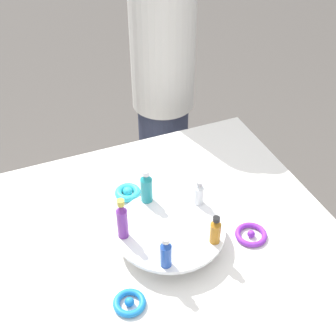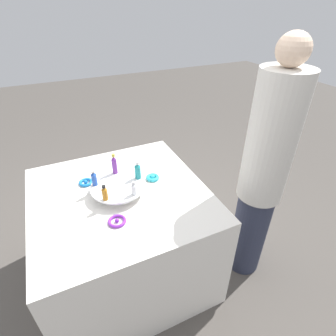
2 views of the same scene
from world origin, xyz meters
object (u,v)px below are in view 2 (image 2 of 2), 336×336
Objects in this scene: bottle_amber at (105,193)px; ribbon_bow_purple at (117,221)px; bottle_clear at (134,189)px; ribbon_bow_blue at (86,182)px; person_figure at (262,177)px; ribbon_bow_teal at (153,177)px; display_stand at (118,188)px; bottle_blue at (94,178)px; bottle_teal at (138,171)px; bottle_purple at (114,164)px.

bottle_amber is 0.97× the size of ribbon_bow_purple.
ribbon_bow_blue is at bearing 36.59° from bottle_clear.
ribbon_bow_teal is at bearing -11.17° from person_figure.
bottle_blue reaches higher than display_stand.
bottle_teal is 0.80m from person_figure.
bottle_blue is at bearing 44.91° from bottle_clear.
ribbon_bow_blue is 1.02× the size of ribbon_bow_teal.
bottle_clear is at bearing -143.41° from ribbon_bow_blue.
bottle_purple reaches higher than bottle_teal.
display_stand is 2.36× the size of bottle_purple.
bottle_amber is 0.06× the size of person_figure.
bottle_amber reaches higher than ribbon_bow_purple.
ribbon_bow_teal is (-0.01, -0.38, -0.10)m from bottle_blue.
bottle_clear reaches higher than ribbon_bow_purple.
ribbon_bow_teal is (-0.09, -0.23, -0.12)m from bottle_purple.
bottle_clear is at bearing -50.87° from ribbon_bow_purple.
display_stand is 0.17m from bottle_purple.
ribbon_bow_purple is at bearing 131.94° from ribbon_bow_teal.
bottle_teal is 1.37× the size of ribbon_bow_teal.
ribbon_bow_purple is 0.06× the size of person_figure.
bottle_blue is 0.27m from bottle_clear.
ribbon_bow_purple is at bearing 165.14° from bottle_purple.
bottle_purple is at bearing -9.09° from display_stand.
bottle_amber is at bearing 80.91° from bottle_clear.
ribbon_bow_blue reaches higher than ribbon_bow_purple.
ribbon_bow_teal is at bearing -108.06° from ribbon_bow_blue.
bottle_clear is at bearing -171.09° from bottle_purple.
bottle_amber is 0.40m from ribbon_bow_teal.
bottle_clear is (-0.15, 0.08, -0.02)m from bottle_teal.
bottle_clear is 0.98× the size of ribbon_bow_blue.
bottle_purple is at bearing 69.08° from ribbon_bow_teal.
bottle_blue is 1.05× the size of ribbon_bow_purple.
bottle_clear is 0.89× the size of ribbon_bow_purple.
ribbon_bow_teal is (0.18, -0.19, -0.09)m from bottle_clear.
bottle_clear reaches higher than display_stand.
bottle_blue is at bearing 80.91° from bottle_teal.
bottle_clear is 1.00× the size of ribbon_bow_teal.
bottle_purple is at bearing -14.86° from ribbon_bow_purple.
bottle_amber is at bearing 8.40° from ribbon_bow_purple.
bottle_amber is (-0.10, 0.10, 0.07)m from display_stand.
bottle_amber is at bearing 134.91° from display_stand.
ribbon_bow_teal is (0.15, -0.35, -0.09)m from bottle_amber.
bottle_teal is at bearing -39.61° from ribbon_bow_purple.
display_stand is 0.16m from bottle_blue.
bottle_clear is 0.41m from ribbon_bow_blue.
bottle_clear is at bearing -153.09° from display_stand.
bottle_blue is at bearing 8.67° from ribbon_bow_purple.
bottle_amber is (-0.24, 0.12, -0.02)m from bottle_purple.
bottle_clear reaches higher than ribbon_bow_blue.
bottle_purple is (0.12, 0.12, 0.01)m from bottle_teal.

